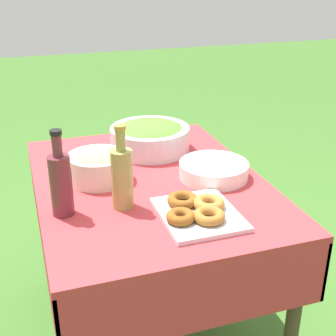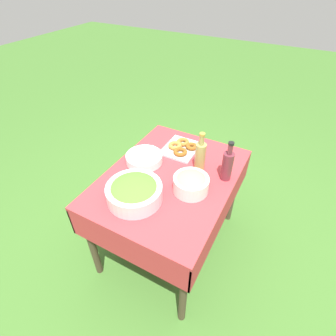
# 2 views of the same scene
# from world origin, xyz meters

# --- Properties ---
(ground_plane) EXTENTS (14.00, 14.00, 0.00)m
(ground_plane) POSITION_xyz_m (0.00, 0.00, 0.00)
(ground_plane) COLOR #3D6B28
(picnic_table) EXTENTS (1.11, 0.84, 0.76)m
(picnic_table) POSITION_xyz_m (0.00, 0.00, 0.65)
(picnic_table) COLOR #B73338
(picnic_table) RESTS_ON ground_plane
(salad_bowl) EXTENTS (0.34, 0.34, 0.12)m
(salad_bowl) POSITION_xyz_m (0.29, -0.09, 0.82)
(salad_bowl) COLOR silver
(salad_bowl) RESTS_ON picnic_table
(pasta_bowl) EXTENTS (0.23, 0.23, 0.12)m
(pasta_bowl) POSITION_xyz_m (0.06, 0.18, 0.82)
(pasta_bowl) COLOR silver
(pasta_bowl) RESTS_ON picnic_table
(donut_platter) EXTENTS (0.29, 0.26, 0.05)m
(donut_platter) POSITION_xyz_m (-0.32, -0.07, 0.78)
(donut_platter) COLOR silver
(donut_platter) RESTS_ON picnic_table
(plate_stack) EXTENTS (0.26, 0.26, 0.06)m
(plate_stack) POSITION_xyz_m (-0.05, -0.24, 0.79)
(plate_stack) COLOR white
(plate_stack) RESTS_ON picnic_table
(olive_oil_bottle) EXTENTS (0.07, 0.07, 0.29)m
(olive_oil_bottle) POSITION_xyz_m (-0.17, 0.14, 0.87)
(olive_oil_bottle) COLOR #998E4C
(olive_oil_bottle) RESTS_ON picnic_table
(wine_bottle) EXTENTS (0.07, 0.07, 0.29)m
(wine_bottle) POSITION_xyz_m (-0.16, 0.34, 0.87)
(wine_bottle) COLOR maroon
(wine_bottle) RESTS_ON picnic_table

